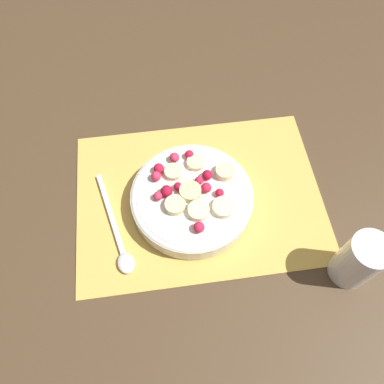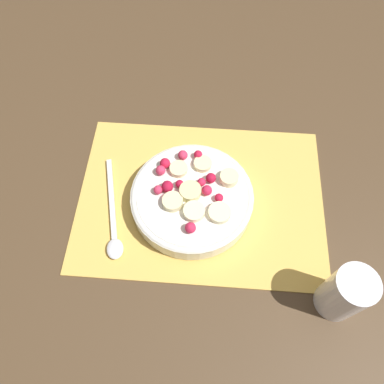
# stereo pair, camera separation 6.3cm
# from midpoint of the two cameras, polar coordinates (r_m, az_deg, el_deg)

# --- Properties ---
(ground_plane) EXTENTS (3.00, 3.00, 0.00)m
(ground_plane) POSITION_cam_midpoint_polar(r_m,az_deg,el_deg) (0.68, 3.99, -1.20)
(ground_plane) COLOR #4C3823
(placemat) EXTENTS (0.44, 0.32, 0.01)m
(placemat) POSITION_cam_midpoint_polar(r_m,az_deg,el_deg) (0.67, 4.00, -1.08)
(placemat) COLOR #E0B251
(placemat) RESTS_ON ground_plane
(fruit_bowl) EXTENTS (0.21, 0.21, 0.05)m
(fruit_bowl) POSITION_cam_midpoint_polar(r_m,az_deg,el_deg) (0.65, 2.79, -1.05)
(fruit_bowl) COLOR silver
(fruit_bowl) RESTS_ON placemat
(spoon) EXTENTS (0.06, 0.20, 0.01)m
(spoon) POSITION_cam_midpoint_polar(r_m,az_deg,el_deg) (0.65, -9.19, -5.44)
(spoon) COLOR silver
(spoon) RESTS_ON placemat
(drinking_glass) EXTENTS (0.06, 0.06, 0.11)m
(drinking_glass) POSITION_cam_midpoint_polar(r_m,az_deg,el_deg) (0.61, 25.12, -14.11)
(drinking_glass) COLOR white
(drinking_glass) RESTS_ON ground_plane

